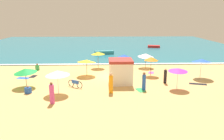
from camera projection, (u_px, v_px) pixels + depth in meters
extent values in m
plane|color=#E5B26B|center=(103.00, 76.00, 27.95)|extent=(60.00, 60.00, 0.00)
cube|color=teal|center=(103.00, 45.00, 55.15)|extent=(60.00, 44.00, 0.10)
cube|color=white|center=(103.00, 64.00, 34.05)|extent=(57.00, 0.70, 0.01)
cube|color=white|center=(121.00, 73.00, 24.59)|extent=(2.45, 2.54, 2.32)
cube|color=#A5332D|center=(121.00, 61.00, 24.28)|extent=(2.49, 2.59, 0.28)
cylinder|color=silver|center=(177.00, 79.00, 22.74)|extent=(0.05, 0.05, 2.04)
cone|color=#B733C6|center=(178.00, 70.00, 22.53)|extent=(2.10, 2.12, 0.44)
cylinder|color=silver|center=(201.00, 69.00, 26.65)|extent=(0.05, 0.05, 2.19)
cone|color=blue|center=(201.00, 60.00, 26.42)|extent=(2.40, 2.42, 0.57)
cylinder|color=silver|center=(58.00, 82.00, 21.26)|extent=(0.05, 0.05, 2.19)
cone|color=white|center=(57.00, 73.00, 21.04)|extent=(3.03, 3.03, 0.56)
cylinder|color=#4C3823|center=(151.00, 67.00, 27.71)|extent=(0.05, 0.05, 2.23)
cone|color=orange|center=(151.00, 59.00, 27.49)|extent=(2.13, 2.13, 0.44)
cylinder|color=#4C3823|center=(87.00, 68.00, 27.78)|extent=(0.05, 0.05, 1.90)
cone|color=yellow|center=(87.00, 61.00, 27.58)|extent=(3.11, 3.11, 0.55)
cylinder|color=#4C3823|center=(26.00, 78.00, 23.34)|extent=(0.05, 0.05, 1.89)
cone|color=green|center=(25.00, 71.00, 23.17)|extent=(3.23, 3.23, 0.65)
cylinder|color=#4C3823|center=(146.00, 61.00, 31.93)|extent=(0.05, 0.05, 1.93)
cone|color=white|center=(146.00, 55.00, 31.75)|extent=(2.93, 2.94, 0.68)
cylinder|color=#4C3823|center=(124.00, 61.00, 31.79)|extent=(0.05, 0.05, 1.82)
cone|color=blue|center=(124.00, 56.00, 31.62)|extent=(2.71, 2.72, 0.57)
cylinder|color=#4C3823|center=(98.00, 60.00, 31.80)|extent=(0.05, 0.05, 2.17)
cone|color=yellow|center=(98.00, 53.00, 31.58)|extent=(2.64, 2.64, 0.38)
torus|color=black|center=(80.00, 85.00, 23.09)|extent=(0.63, 0.45, 0.72)
torus|color=black|center=(71.00, 83.00, 23.66)|extent=(0.63, 0.45, 0.72)
cube|color=blue|center=(75.00, 82.00, 23.32)|extent=(0.77, 0.54, 0.36)
cube|color=#D84CA5|center=(120.00, 71.00, 28.81)|extent=(0.59, 0.59, 0.65)
sphere|color=#DBA884|center=(120.00, 68.00, 28.71)|extent=(0.23, 0.23, 0.23)
cube|color=blue|center=(28.00, 90.00, 21.59)|extent=(0.62, 0.62, 0.57)
sphere|color=#DBA884|center=(28.00, 86.00, 21.50)|extent=(0.23, 0.23, 0.23)
cylinder|color=black|center=(165.00, 77.00, 24.67)|extent=(0.45, 0.45, 1.43)
sphere|color=beige|center=(166.00, 69.00, 24.48)|extent=(0.24, 0.24, 0.24)
cylinder|color=blue|center=(144.00, 82.00, 22.47)|extent=(0.42, 0.42, 1.52)
sphere|color=brown|center=(144.00, 74.00, 22.27)|extent=(0.26, 0.26, 0.26)
cube|color=green|center=(37.00, 68.00, 30.55)|extent=(0.52, 0.52, 0.68)
sphere|color=#9E6B47|center=(37.00, 64.00, 30.45)|extent=(0.25, 0.25, 0.25)
cylinder|color=orange|center=(111.00, 84.00, 21.54)|extent=(0.53, 0.53, 1.69)
sphere|color=#DBA884|center=(111.00, 74.00, 21.32)|extent=(0.26, 0.26, 0.26)
cylinder|color=#D84CA5|center=(52.00, 94.00, 18.99)|extent=(0.41, 0.41, 1.61)
sphere|color=brown|center=(51.00, 84.00, 18.77)|extent=(0.24, 0.24, 0.24)
cube|color=green|center=(140.00, 90.00, 22.51)|extent=(1.00, 1.50, 0.01)
cube|color=black|center=(33.00, 76.00, 27.53)|extent=(0.81, 1.32, 0.01)
cube|color=#D84CA5|center=(151.00, 73.00, 29.32)|extent=(0.93, 1.33, 0.01)
cube|color=blue|center=(23.00, 78.00, 26.80)|extent=(1.59, 1.00, 0.01)
cube|color=black|center=(198.00, 84.00, 24.51)|extent=(1.88, 1.12, 0.01)
cube|color=red|center=(154.00, 46.00, 51.10)|extent=(2.86, 1.90, 0.46)
cube|color=teal|center=(104.00, 53.00, 42.41)|extent=(3.59, 1.65, 0.61)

